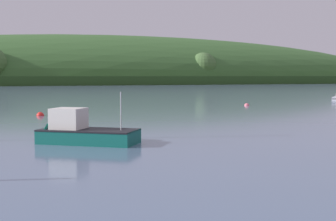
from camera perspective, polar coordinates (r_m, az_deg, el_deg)
name	(u,v)px	position (r m, az deg, el deg)	size (l,w,h in m)	color
far_shoreline_hill	(119,83)	(264.04, -5.82, 3.28)	(482.81, 162.34, 51.29)	#27431B
fishing_boat_moored	(79,136)	(28.27, -10.47, -2.98)	(6.28, 5.02, 3.83)	#0F564C
mooring_buoy_midchannel	(40,116)	(48.36, -14.81, -0.60)	(0.73, 0.73, 0.81)	red
mooring_buoy_far_upstream	(247,106)	(63.47, 9.26, 0.57)	(0.65, 0.65, 0.73)	#E06675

